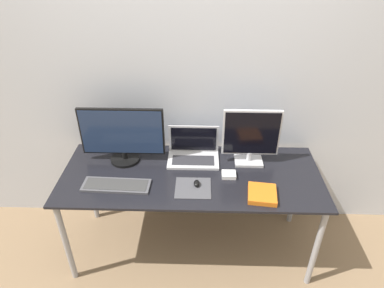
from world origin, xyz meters
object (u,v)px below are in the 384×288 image
(laptop, at_px, (193,151))
(keyboard, at_px, (116,185))
(monitor_left, at_px, (122,135))
(book, at_px, (262,194))
(mouse, at_px, (197,183))
(power_brick, at_px, (229,175))
(monitor_right, at_px, (251,137))

(laptop, bearing_deg, keyboard, -145.42)
(monitor_left, relative_size, book, 2.81)
(book, bearing_deg, monitor_left, 158.60)
(laptop, relative_size, book, 1.76)
(mouse, relative_size, power_brick, 0.66)
(laptop, relative_size, keyboard, 0.82)
(book, height_order, power_brick, book)
(laptop, relative_size, power_brick, 3.86)
(monitor_left, xyz_separation_m, book, (0.96, -0.38, -0.20))
(keyboard, xyz_separation_m, book, (0.96, -0.07, 0.01))
(monitor_right, xyz_separation_m, book, (0.05, -0.38, -0.20))
(book, bearing_deg, power_brick, 135.38)
(monitor_left, distance_m, mouse, 0.64)
(keyboard, relative_size, mouse, 7.10)
(laptop, xyz_separation_m, mouse, (0.03, -0.33, -0.04))
(monitor_left, xyz_separation_m, power_brick, (0.76, -0.18, -0.20))
(monitor_right, distance_m, mouse, 0.51)
(laptop, bearing_deg, monitor_left, -175.01)
(laptop, height_order, book, laptop)
(power_brick, bearing_deg, monitor_right, 48.68)
(monitor_left, height_order, keyboard, monitor_left)
(mouse, relative_size, book, 0.30)
(laptop, xyz_separation_m, keyboard, (-0.51, -0.35, -0.05))
(monitor_right, relative_size, laptop, 1.13)
(power_brick, bearing_deg, keyboard, -170.34)
(monitor_right, distance_m, book, 0.43)
(keyboard, bearing_deg, book, -4.18)
(keyboard, relative_size, power_brick, 4.71)
(laptop, distance_m, mouse, 0.33)
(monitor_right, distance_m, laptop, 0.44)
(monitor_left, relative_size, power_brick, 6.18)
(monitor_left, distance_m, laptop, 0.53)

